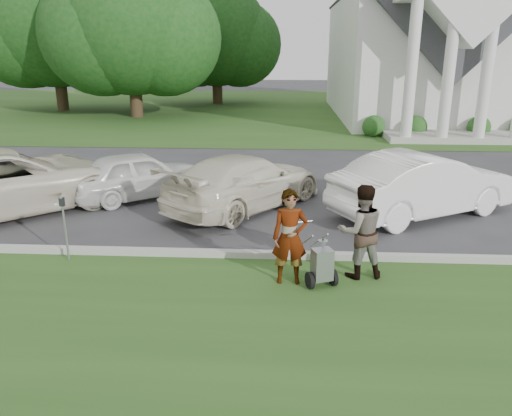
# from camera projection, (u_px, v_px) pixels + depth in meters

# --- Properties ---
(ground) EXTENTS (120.00, 120.00, 0.00)m
(ground) POSITION_uv_depth(u_px,v_px,m) (222.00, 268.00, 9.72)
(ground) COLOR #333335
(ground) RESTS_ON ground
(grass_strip) EXTENTS (80.00, 7.00, 0.01)m
(grass_strip) POSITION_uv_depth(u_px,v_px,m) (196.00, 360.00, 6.87)
(grass_strip) COLOR #284D1A
(grass_strip) RESTS_ON ground
(church_lawn) EXTENTS (80.00, 30.00, 0.01)m
(church_lawn) POSITION_uv_depth(u_px,v_px,m) (268.00, 108.00, 35.38)
(church_lawn) COLOR #284D1A
(church_lawn) RESTS_ON ground
(curb) EXTENTS (80.00, 0.18, 0.15)m
(curb) POSITION_uv_depth(u_px,v_px,m) (225.00, 254.00, 10.22)
(curb) COLOR #9E9E93
(curb) RESTS_ON ground
(church) EXTENTS (9.19, 19.00, 24.10)m
(church) POSITION_uv_depth(u_px,v_px,m) (419.00, 15.00, 29.38)
(church) COLOR white
(church) RESTS_ON ground
(tree_left) EXTENTS (10.63, 8.40, 9.71)m
(tree_left) POSITION_uv_depth(u_px,v_px,m) (131.00, 30.00, 29.48)
(tree_left) COLOR #332316
(tree_left) RESTS_ON ground
(tree_far) EXTENTS (11.64, 9.20, 10.73)m
(tree_far) POSITION_uv_depth(u_px,v_px,m) (53.00, 22.00, 32.48)
(tree_far) COLOR #332316
(tree_far) RESTS_ON ground
(tree_back) EXTENTS (9.61, 7.60, 8.89)m
(tree_back) POSITION_uv_depth(u_px,v_px,m) (216.00, 39.00, 36.98)
(tree_back) COLOR #332316
(tree_back) RESTS_ON ground
(striping_cart) EXTENTS (0.76, 1.12, 0.97)m
(striping_cart) POSITION_uv_depth(u_px,v_px,m) (322.00, 265.00, 8.86)
(striping_cart) COLOR black
(striping_cart) RESTS_ON ground
(person_left) EXTENTS (0.65, 0.44, 1.74)m
(person_left) POSITION_uv_depth(u_px,v_px,m) (290.00, 238.00, 8.88)
(person_left) COLOR #999999
(person_left) RESTS_ON ground
(person_right) EXTENTS (0.96, 0.80, 1.78)m
(person_right) POSITION_uv_depth(u_px,v_px,m) (361.00, 232.00, 9.12)
(person_right) COLOR #999999
(person_right) RESTS_ON ground
(parking_meter_near) EXTENTS (0.10, 0.09, 1.35)m
(parking_meter_near) POSITION_uv_depth(u_px,v_px,m) (64.00, 221.00, 9.83)
(parking_meter_near) COLOR #92969B
(parking_meter_near) RESTS_ON ground
(car_a) EXTENTS (6.26, 6.15, 1.67)m
(car_a) POSITION_uv_depth(u_px,v_px,m) (7.00, 181.00, 12.81)
(car_a) COLOR beige
(car_a) RESTS_ON ground
(car_b) EXTENTS (4.11, 3.63, 1.35)m
(car_b) POSITION_uv_depth(u_px,v_px,m) (139.00, 175.00, 14.12)
(car_b) COLOR white
(car_b) RESTS_ON ground
(car_c) EXTENTS (4.56, 5.13, 1.43)m
(car_c) POSITION_uv_depth(u_px,v_px,m) (245.00, 182.00, 13.23)
(car_c) COLOR beige
(car_c) RESTS_ON ground
(car_d) EXTENTS (5.12, 3.92, 1.62)m
(car_d) POSITION_uv_depth(u_px,v_px,m) (423.00, 184.00, 12.61)
(car_d) COLOR white
(car_d) RESTS_ON ground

